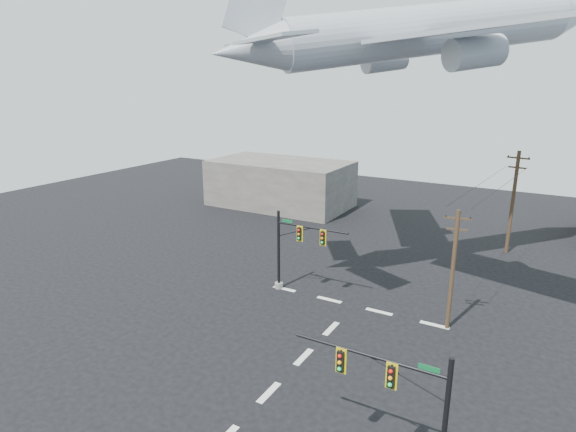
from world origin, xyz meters
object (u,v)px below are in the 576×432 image
Objects in this scene: signal_mast_far at (292,250)px; utility_pole_a at (453,268)px; signal_mast_near at (408,410)px; airliner at (428,31)px; utility_pole_b at (513,201)px.

signal_mast_far is 0.78× the size of utility_pole_a.
signal_mast_near is 0.84× the size of utility_pole_a.
signal_mast_far is at bearing 166.99° from airliner.
utility_pole_a is (12.04, 0.13, 0.87)m from signal_mast_far.
airliner reaches higher than signal_mast_far.
signal_mast_near is 32.27m from utility_pole_b.
utility_pole_b reaches higher than signal_mast_far.
utility_pole_b is 20.01m from airliner.
signal_mast_far is at bearing 133.39° from signal_mast_near.
signal_mast_far is at bearing -116.17° from utility_pole_b.
signal_mast_near is at bearing -97.08° from utility_pole_a.
utility_pole_b is at bearing 72.67° from utility_pole_a.
utility_pole_a is 0.83× the size of utility_pole_b.
signal_mast_near is 26.02m from airliner.
airliner is at bearing -104.42° from utility_pole_b.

